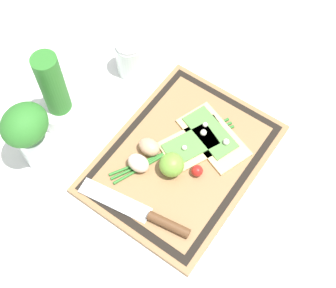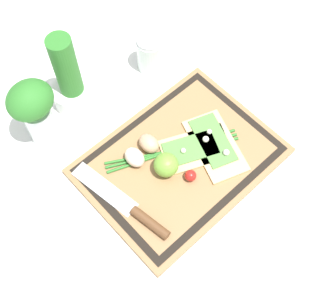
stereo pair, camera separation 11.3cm
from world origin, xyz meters
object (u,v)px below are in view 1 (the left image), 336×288
egg_pink (138,163)px  cherry_tomato_red (197,171)px  herb_pot (58,100)px  pizza_slice_near (213,136)px  knife (152,217)px  sauce_jar (130,59)px  herb_glass (29,133)px  lime (171,164)px  egg_brown (149,147)px  pizza_slice_far (195,144)px

egg_pink → cherry_tomato_red: egg_pink is taller
herb_pot → pizza_slice_near: bearing=-64.6°
knife → sauce_jar: size_ratio=2.52×
pizza_slice_near → herb_glass: size_ratio=1.03×
egg_pink → herb_pot: size_ratio=0.23×
lime → herb_pot: (-0.03, 0.31, 0.03)m
knife → sauce_jar: sauce_jar is taller
pizza_slice_near → egg_brown: 0.16m
egg_pink → herb_pot: 0.25m
knife → lime: 0.13m
knife → egg_brown: (0.13, 0.11, 0.01)m
pizza_slice_near → egg_pink: bearing=149.8°
egg_pink → sauce_jar: bearing=41.2°
cherry_tomato_red → herb_glass: herb_glass is taller
knife → herb_pot: herb_pot is taller
egg_pink → cherry_tomato_red: (0.07, -0.12, -0.01)m
egg_pink → herb_pot: herb_pot is taller
pizza_slice_far → egg_pink: 0.15m
knife → pizza_slice_far: bearing=7.0°
pizza_slice_near → cherry_tomato_red: (-0.11, -0.02, 0.01)m
pizza_slice_near → egg_brown: (-0.12, 0.10, 0.02)m
sauce_jar → herb_glass: (-0.34, 0.02, 0.07)m
lime → herb_glass: (-0.15, 0.28, 0.07)m
knife → egg_pink: (0.09, 0.10, 0.01)m
lime → cherry_tomato_red: bearing=-63.5°
knife → herb_pot: (0.09, 0.35, 0.06)m
pizza_slice_near → knife: size_ratio=0.74×
knife → cherry_tomato_red: size_ratio=9.81×
pizza_slice_far → herb_glass: (-0.24, 0.29, 0.10)m
pizza_slice_far → lime: 0.09m
egg_pink → herb_glass: size_ratio=0.27×
herb_glass → knife: bearing=-85.2°
knife → egg_brown: 0.17m
pizza_slice_near → knife: 0.26m
egg_pink → lime: 0.08m
egg_pink → lime: bearing=-60.1°
sauce_jar → egg_pink: bearing=-138.8°
pizza_slice_near → egg_brown: size_ratio=3.75×
knife → egg_brown: bearing=38.3°
egg_brown → herb_glass: bearing=127.2°
pizza_slice_near → sauce_jar: 0.31m
sauce_jar → pizza_slice_far: bearing=-110.3°
pizza_slice_near → herb_pot: 0.39m
knife → sauce_jar: bearing=43.8°
herb_pot → herb_glass: bearing=-166.1°
cherry_tomato_red → sauce_jar: (0.16, 0.32, 0.01)m
egg_brown → herb_pot: (-0.04, 0.24, 0.04)m
lime → cherry_tomato_red: (0.03, -0.06, -0.02)m
egg_brown → egg_pink: 0.05m
egg_pink → sauce_jar: 0.30m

